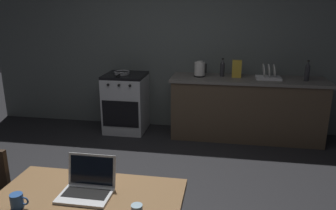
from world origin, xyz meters
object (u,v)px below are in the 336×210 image
object	(u,v)px
electric_kettle	(200,69)
frying_pan	(122,73)
dish_rack	(268,76)
stove_oven	(126,103)
cereal_box	(237,69)
laptop	(87,187)
bottle_b	(222,68)
bottle	(307,71)
coffee_mug	(17,201)

from	to	relation	value
electric_kettle	frying_pan	distance (m)	1.16
dish_rack	stove_oven	bearing A→B (deg)	-179.93
frying_pan	cereal_box	bearing A→B (deg)	1.69
stove_oven	laptop	world-z (taller)	laptop
frying_pan	bottle_b	size ratio (longest dim) A/B	1.57
bottle_b	dish_rack	bearing A→B (deg)	-7.16
bottle_b	stove_oven	bearing A→B (deg)	-176.70
dish_rack	frying_pan	bearing A→B (deg)	-179.21
bottle	bottle_b	world-z (taller)	bottle
laptop	electric_kettle	world-z (taller)	electric_kettle
laptop	cereal_box	world-z (taller)	cereal_box
bottle	cereal_box	distance (m)	0.93
frying_pan	coffee_mug	xyz separation A→B (m)	(0.33, -3.14, -0.15)
laptop	bottle	size ratio (longest dim) A/B	1.14
electric_kettle	stove_oven	bearing A→B (deg)	-179.87
bottle	bottle_b	xyz separation A→B (m)	(-1.13, 0.13, -0.01)
bottle	coffee_mug	world-z (taller)	bottle
laptop	cereal_box	distance (m)	3.15
bottle	frying_pan	world-z (taller)	bottle
dish_rack	coffee_mug	bearing A→B (deg)	-119.21
cereal_box	bottle_b	world-z (taller)	bottle_b
coffee_mug	cereal_box	world-z (taller)	cereal_box
stove_oven	frying_pan	distance (m)	0.47
stove_oven	coffee_mug	size ratio (longest dim) A/B	7.75
laptop	frying_pan	world-z (taller)	laptop
electric_kettle	frying_pan	bearing A→B (deg)	-178.55
bottle	electric_kettle	bearing A→B (deg)	178.02
cereal_box	dish_rack	world-z (taller)	cereal_box
dish_rack	bottle	bearing A→B (deg)	-5.81
stove_oven	dish_rack	distance (m)	2.12
stove_oven	dish_rack	size ratio (longest dim) A/B	2.60
laptop	electric_kettle	bearing A→B (deg)	73.29
stove_oven	cereal_box	size ratio (longest dim) A/B	3.56
frying_pan	coffee_mug	size ratio (longest dim) A/B	3.59
stove_oven	bottle	world-z (taller)	bottle
frying_pan	dish_rack	xyz separation A→B (m)	(2.11, 0.03, 0.02)
coffee_mug	bottle	bearing A→B (deg)	54.04
dish_rack	bottle_b	world-z (taller)	bottle_b
frying_pan	electric_kettle	bearing A→B (deg)	1.45
electric_kettle	coffee_mug	distance (m)	3.28
stove_oven	dish_rack	bearing A→B (deg)	0.07
bottle_b	frying_pan	bearing A→B (deg)	-175.76
electric_kettle	bottle_b	bearing A→B (deg)	14.07
laptop	dish_rack	world-z (taller)	dish_rack
dish_rack	bottle_b	distance (m)	0.65
stove_oven	frying_pan	bearing A→B (deg)	-147.62
laptop	dish_rack	size ratio (longest dim) A/B	0.94
stove_oven	bottle_b	bearing A→B (deg)	3.30
cereal_box	laptop	bearing A→B (deg)	-108.42
stove_oven	electric_kettle	size ratio (longest dim) A/B	3.97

